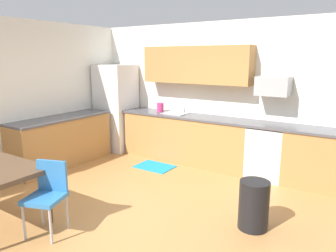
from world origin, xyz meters
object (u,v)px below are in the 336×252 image
(microwave, at_px, (273,86))
(oven_range, at_px, (267,152))
(chair_near_table, at_px, (48,192))
(trash_bin, at_px, (254,205))
(refrigerator, at_px, (116,108))
(kettle, at_px, (160,108))

(microwave, bearing_deg, oven_range, -90.00)
(chair_near_table, distance_m, trash_bin, 2.45)
(refrigerator, relative_size, microwave, 3.49)
(trash_bin, bearing_deg, oven_range, 101.58)
(oven_range, bearing_deg, microwave, 90.00)
(refrigerator, bearing_deg, trash_bin, -24.61)
(refrigerator, relative_size, chair_near_table, 2.22)
(chair_near_table, bearing_deg, microwave, 63.55)
(microwave, xyz_separation_m, trash_bin, (0.37, -1.89, -1.27))
(trash_bin, bearing_deg, kettle, 145.00)
(chair_near_table, bearing_deg, refrigerator, 119.16)
(oven_range, xyz_separation_m, microwave, (0.00, 0.10, 1.12))
(trash_bin, relative_size, kettle, 3.00)
(oven_range, height_order, chair_near_table, oven_range)
(oven_range, bearing_deg, kettle, 178.73)
(microwave, xyz_separation_m, kettle, (-2.26, -0.05, -0.55))
(microwave, bearing_deg, refrigerator, -176.94)
(oven_range, height_order, microwave, microwave)
(trash_bin, bearing_deg, microwave, 100.98)
(trash_bin, height_order, kettle, kettle)
(trash_bin, xyz_separation_m, kettle, (-2.63, 1.84, 0.72))
(oven_range, relative_size, microwave, 1.69)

